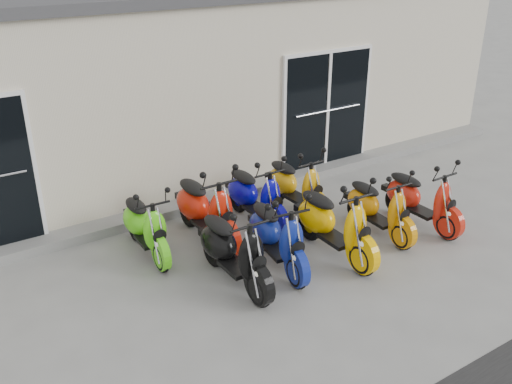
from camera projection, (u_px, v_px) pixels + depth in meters
ground at (279, 254)px, 8.19m from camera, size 80.00×80.00×0.00m
building at (132, 75)px, 11.50m from camera, size 14.00×6.00×3.20m
front_step at (211, 199)px, 9.70m from camera, size 14.00×0.40×0.15m
door_right at (327, 107)px, 10.62m from camera, size 2.02×0.08×2.22m
scooter_front_black at (233, 241)px, 7.24m from camera, size 0.64×1.72×1.27m
scooter_front_blue at (277, 227)px, 7.63m from camera, size 0.83×1.72×1.22m
scooter_front_orange_a at (335, 214)px, 7.89m from camera, size 0.66×1.77×1.30m
scooter_front_orange_b at (380, 200)px, 8.50m from camera, size 0.63×1.57×1.14m
scooter_front_red at (422, 191)px, 8.75m from camera, size 0.60×1.61×1.19m
scooter_back_green at (145, 219)px, 7.95m from camera, size 0.61×1.57×1.15m
scooter_back_red at (206, 201)px, 8.27m from camera, size 0.68×1.80×1.33m
scooter_back_blue at (256, 188)px, 8.80m from camera, size 0.62×1.67×1.23m
scooter_back_yellow at (296, 178)px, 9.22m from camera, size 0.61×1.62×1.19m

